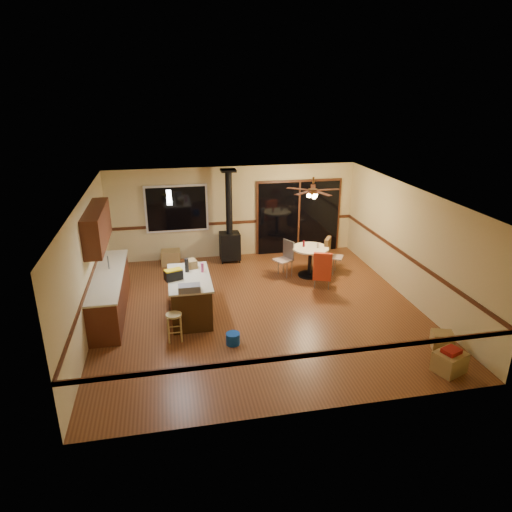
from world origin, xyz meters
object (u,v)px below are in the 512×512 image
object	(u,v)px
box_corner_a	(450,362)
dining_table	(310,257)
wood_stove	(230,237)
chair_left	(286,254)
kitchen_island	(190,296)
toolbox_black	(173,275)
bar_stool	(175,327)
chair_near	(322,266)
blue_bucket	(233,339)
toolbox_grey	(189,288)
box_under_window	(171,258)
box_corner_b	(442,340)
chair_right	(328,251)

from	to	relation	value
box_corner_a	dining_table	bearing A→B (deg)	103.39
wood_stove	chair_left	bearing A→B (deg)	-45.70
kitchen_island	toolbox_black	world-z (taller)	toolbox_black
kitchen_island	wood_stove	distance (m)	3.33
bar_stool	chair_near	size ratio (longest dim) A/B	0.80
kitchen_island	blue_bucket	distance (m)	1.56
wood_stove	toolbox_grey	world-z (taller)	wood_stove
kitchen_island	box_under_window	world-z (taller)	kitchen_island
dining_table	box_corner_b	bearing A→B (deg)	-69.74
bar_stool	box_under_window	xyz separation A→B (m)	(0.02, 4.07, -0.07)
blue_bucket	dining_table	distance (m)	3.86
wood_stove	chair_left	size ratio (longest dim) A/B	4.66
toolbox_black	dining_table	world-z (taller)	toolbox_black
kitchen_island	toolbox_grey	world-z (taller)	toolbox_grey
toolbox_black	blue_bucket	xyz separation A→B (m)	(1.04, -1.26, -0.89)
kitchen_island	chair_near	bearing A→B (deg)	12.66
toolbox_black	box_corner_b	distance (m)	5.44
chair_left	chair_right	bearing A→B (deg)	-0.22
kitchen_island	box_corner_a	bearing A→B (deg)	-34.87
chair_near	bar_stool	bearing A→B (deg)	-154.76
bar_stool	box_corner_a	xyz separation A→B (m)	(4.64, -2.01, -0.09)
box_corner_b	chair_right	bearing A→B (deg)	102.39
chair_near	toolbox_grey	bearing A→B (deg)	-156.07
blue_bucket	chair_right	xyz separation A→B (m)	(3.01, 3.08, 0.48)
chair_right	dining_table	bearing A→B (deg)	-165.27
wood_stove	blue_bucket	size ratio (longest dim) A/B	9.23
box_under_window	box_corner_b	bearing A→B (deg)	-47.17
wood_stove	bar_stool	distance (m)	4.37
toolbox_grey	chair_right	world-z (taller)	toolbox_grey
toolbox_grey	chair_near	bearing A→B (deg)	23.93
dining_table	box_under_window	world-z (taller)	dining_table
wood_stove	dining_table	distance (m)	2.39
toolbox_grey	chair_left	xyz separation A→B (m)	(2.61, 2.46, -0.38)
toolbox_grey	chair_near	world-z (taller)	toolbox_grey
wood_stove	dining_table	size ratio (longest dim) A/B	2.67
kitchen_island	box_corner_b	world-z (taller)	kitchen_island
box_corner_a	blue_bucket	bearing A→B (deg)	155.35
bar_stool	box_under_window	bearing A→B (deg)	89.76
chair_near	chair_right	distance (m)	1.13
toolbox_grey	box_under_window	distance (m)	3.91
box_under_window	box_corner_b	size ratio (longest dim) A/B	1.35
bar_stool	chair_left	distance (m)	4.01
chair_right	box_corner_a	world-z (taller)	chair_right
toolbox_black	chair_right	distance (m)	4.45
kitchen_island	chair_left	size ratio (longest dim) A/B	3.11
chair_left	box_corner_a	world-z (taller)	chair_left
toolbox_grey	box_corner_b	world-z (taller)	toolbox_grey
kitchen_island	chair_left	distance (m)	3.11
box_corner_b	chair_left	bearing A→B (deg)	116.91
bar_stool	chair_left	bearing A→B (deg)	42.57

